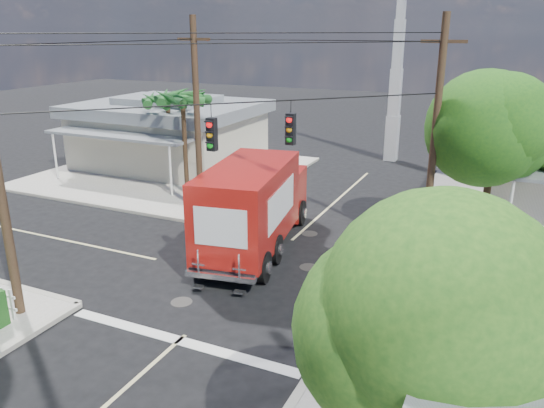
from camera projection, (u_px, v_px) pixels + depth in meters
The scene contains 12 objects.
ground at pixel (248, 279), 18.75m from camera, with size 120.00×120.00×0.00m, color black.
sidewalk_nw at pixel (172, 172), 32.44m from camera, with size 14.12×14.12×0.14m.
road_markings at pixel (228, 297), 17.48m from camera, with size 32.00×32.00×0.01m.
building_nw at pixel (170, 132), 33.57m from camera, with size 10.80×10.20×4.30m.
radio_tower at pixel (396, 74), 34.02m from camera, with size 0.80×0.80×17.00m.
tree_ne_front at pixel (496, 130), 20.21m from camera, with size 4.21×4.14×6.66m.
tree_se at pixel (428, 317), 8.45m from camera, with size 3.67×3.54×5.62m.
palm_nw_front at pixel (183, 100), 26.62m from camera, with size 3.01×3.08×5.59m.
palm_nw_back at pixel (168, 101), 28.82m from camera, with size 3.01×3.08×5.19m.
utility_poles at pixel (228, 137), 19.29m from camera, with size 12.00×10.68×9.00m.
vending_boxes at pixel (462, 231), 21.29m from camera, with size 1.90×0.50×1.10m.
delivery_truck at pixel (254, 205), 20.84m from camera, with size 3.81×8.57×3.59m.
Camera 1 is at (7.88, -15.05, 8.41)m, focal length 35.00 mm.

